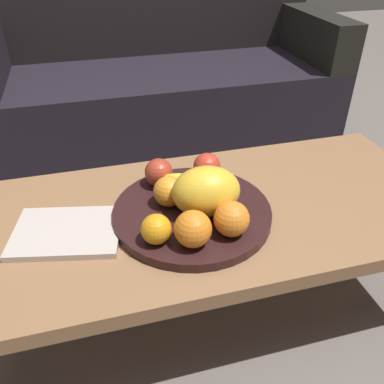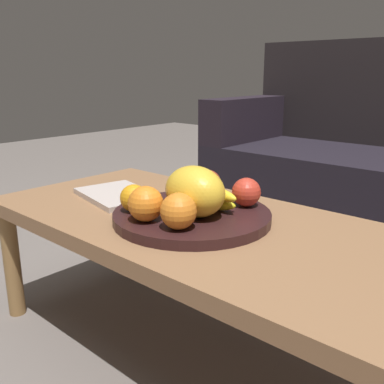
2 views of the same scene
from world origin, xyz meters
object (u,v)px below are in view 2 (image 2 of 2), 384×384
apple_left (246,192)px  orange_left (178,211)px  orange_back (134,198)px  magazine (118,195)px  fruit_bowl (192,216)px  coffee_table (212,238)px  melon_large_front (195,191)px  orange_right (146,204)px  apple_front (208,183)px  orange_front (186,190)px  banana_bunch (212,197)px

apple_left → orange_left: bearing=-93.6°
orange_back → magazine: 0.23m
fruit_bowl → apple_left: bearing=58.8°
coffee_table → orange_left: bearing=-85.0°
melon_large_front → magazine: (-0.33, 0.03, -0.08)m
orange_right → orange_back: (-0.08, 0.03, -0.01)m
coffee_table → apple_left: apple_left is taller
coffee_table → fruit_bowl: 0.08m
apple_left → orange_right: bearing=-113.2°
melon_large_front → orange_back: melon_large_front is taller
coffee_table → apple_front: (-0.11, 0.11, 0.10)m
coffee_table → apple_front: size_ratio=16.96×
orange_front → apple_left: 0.16m
orange_back → apple_front: bearing=77.3°
orange_left → orange_front: bearing=127.1°
coffee_table → orange_back: size_ratio=18.60×
fruit_bowl → orange_front: bearing=146.2°
orange_front → orange_right: 0.16m
orange_front → apple_left: bearing=36.0°
melon_large_front → magazine: melon_large_front is taller
orange_back → apple_left: size_ratio=0.92×
coffee_table → fruit_bowl: fruit_bowl is taller
orange_right → apple_left: bearing=66.8°
coffee_table → magazine: bearing=-178.1°
fruit_bowl → orange_left: (0.06, -0.11, 0.05)m
orange_left → apple_left: 0.24m
coffee_table → melon_large_front: melon_large_front is taller
melon_large_front → apple_left: (0.05, 0.15, -0.02)m
coffee_table → magazine: (-0.35, -0.01, 0.05)m
melon_large_front → fruit_bowl: bearing=142.2°
coffee_table → orange_front: orange_front is taller
fruit_bowl → orange_front: (-0.05, 0.03, 0.05)m
orange_back → orange_right: bearing=-20.9°
apple_front → melon_large_front: bearing=-60.6°
banana_bunch → orange_right: bearing=-107.4°
magazine → apple_front: bearing=38.0°
apple_front → banana_bunch: apple_front is taller
coffee_table → orange_right: orange_right is taller
fruit_bowl → orange_right: size_ratio=4.73×
orange_right → apple_left: size_ratio=1.12×
melon_large_front → orange_front: bearing=144.7°
banana_bunch → orange_front: bearing=-168.3°
coffee_table → orange_left: 0.17m
melon_large_front → apple_front: 0.18m
orange_left → orange_right: 0.09m
apple_front → magazine: size_ratio=0.30×
melon_large_front → orange_right: bearing=-120.3°
orange_left → apple_front: bearing=115.9°
banana_bunch → magazine: (-0.33, -0.04, -0.05)m
orange_back → magazine: bearing=151.6°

